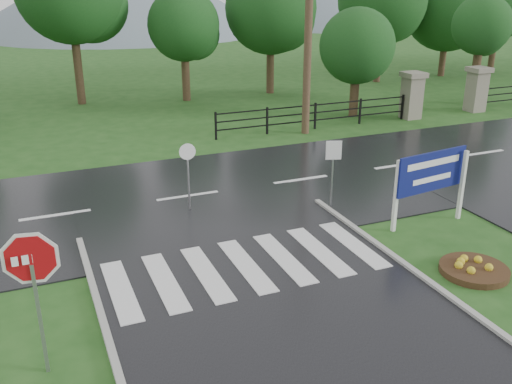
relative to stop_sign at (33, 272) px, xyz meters
name	(u,v)px	position (x,y,z in m)	size (l,w,h in m)	color
main_road	(188,197)	(4.68, 7.19, -2.00)	(90.00, 8.00, 0.04)	black
crosswalk	(246,265)	(4.68, 2.19, -1.94)	(6.50, 2.80, 0.02)	silver
pillar_west	(412,94)	(17.68, 13.19, -0.82)	(1.00, 1.00, 2.24)	gray
pillar_east	(477,88)	(21.68, 13.19, -0.82)	(1.00, 1.00, 2.24)	gray
fence_west	(315,113)	(12.43, 13.19, -1.28)	(9.58, 0.08, 1.20)	black
hills	(98,160)	(8.17, 62.19, -17.54)	(102.00, 48.00, 48.00)	slate
treeline	(132,106)	(5.68, 21.19, -2.00)	(83.20, 5.20, 10.00)	#123B15
stop_sign	(33,272)	(0.00, 0.00, 0.00)	(1.27, 0.26, 2.90)	#939399
estate_billboard	(432,175)	(10.32, 2.59, -0.53)	(2.44, 0.40, 2.14)	silver
flower_bed	(474,269)	(9.56, -0.13, -1.88)	(1.60, 1.60, 0.32)	#332111
reg_sign_small	(333,161)	(8.46, 4.72, -0.51)	(0.45, 0.17, 2.09)	#939399
reg_sign_round	(188,168)	(4.43, 6.12, -0.67)	(0.49, 0.07, 2.09)	#939399
utility_pole_east	(309,15)	(11.68, 12.69, 3.04)	(1.73, 0.56, 9.91)	#473523
entrance_tree_left	(357,46)	(15.38, 14.69, 1.38)	(3.61, 3.61, 5.20)	#3D2B1C
entrance_tree_right	(482,26)	(22.88, 14.69, 2.07)	(3.08, 3.08, 5.67)	#3D2B1C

